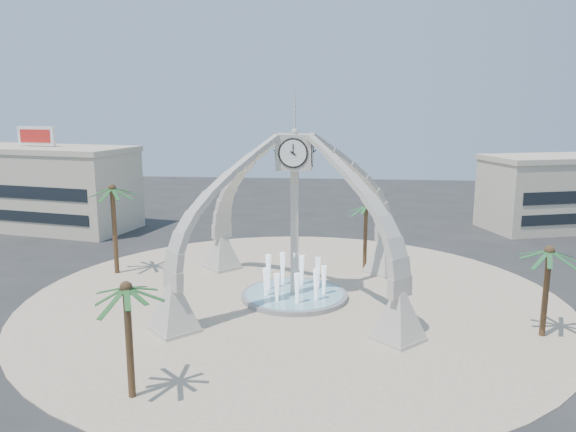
# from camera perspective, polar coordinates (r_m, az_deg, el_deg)

# --- Properties ---
(ground) EXTENTS (140.00, 140.00, 0.00)m
(ground) POSITION_cam_1_polar(r_m,az_deg,el_deg) (42.74, 0.65, -8.38)
(ground) COLOR #282828
(ground) RESTS_ON ground
(plaza) EXTENTS (40.00, 40.00, 0.06)m
(plaza) POSITION_cam_1_polar(r_m,az_deg,el_deg) (42.73, 0.65, -8.34)
(plaza) COLOR beige
(plaza) RESTS_ON ground
(clock_tower) EXTENTS (17.94, 17.94, 16.30)m
(clock_tower) POSITION_cam_1_polar(r_m,az_deg,el_deg) (41.02, 0.67, 0.19)
(clock_tower) COLOR #B9B2A4
(clock_tower) RESTS_ON ground
(fountain) EXTENTS (8.00, 8.00, 3.62)m
(fountain) POSITION_cam_1_polar(r_m,az_deg,el_deg) (42.64, 0.66, -8.01)
(fountain) COLOR #939396
(fountain) RESTS_ON ground
(building_nw) EXTENTS (23.75, 13.73, 11.90)m
(building_nw) POSITION_cam_1_polar(r_m,az_deg,el_deg) (72.20, -23.82, 2.71)
(building_nw) COLOR #BFB695
(building_nw) RESTS_ON ground
(building_ne) EXTENTS (21.87, 14.17, 8.60)m
(building_ne) POSITION_cam_1_polar(r_m,az_deg,el_deg) (73.72, 26.75, 2.22)
(building_ne) COLOR #BFB695
(building_ne) RESTS_ON ground
(palm_east) EXTENTS (5.02, 5.02, 6.32)m
(palm_east) POSITION_cam_1_polar(r_m,az_deg,el_deg) (37.95, 25.03, -3.32)
(palm_east) COLOR brown
(palm_east) RESTS_ON ground
(palm_west) EXTENTS (5.41, 5.41, 8.27)m
(palm_west) POSITION_cam_1_polar(r_m,az_deg,el_deg) (49.45, -17.44, 2.57)
(palm_west) COLOR brown
(palm_west) RESTS_ON ground
(palm_north) EXTENTS (4.61, 4.61, 6.37)m
(palm_north) POSITION_cam_1_polar(r_m,az_deg,el_deg) (49.49, 7.94, 0.96)
(palm_north) COLOR brown
(palm_north) RESTS_ON ground
(palm_south) EXTENTS (4.19, 4.19, 6.47)m
(palm_south) POSITION_cam_1_polar(r_m,az_deg,el_deg) (28.21, -16.13, -7.17)
(palm_south) COLOR brown
(palm_south) RESTS_ON ground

